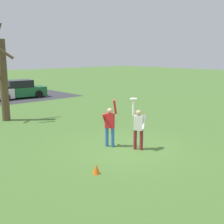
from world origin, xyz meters
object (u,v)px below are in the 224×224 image
at_px(person_defender, 110,124).
at_px(bare_tree_tall, 3,77).
at_px(field_cone_orange, 96,169).
at_px(parked_car_green, 21,90).
at_px(frisbee_disc, 133,99).
at_px(person_catcher, 138,126).

relative_size(person_defender, bare_tree_tall, 0.37).
bearing_deg(person_defender, bare_tree_tall, 159.52).
xyz_separation_m(person_defender, field_cone_orange, (-2.25, -1.79, -0.82)).
relative_size(parked_car_green, field_cone_orange, 13.48).
height_order(person_defender, field_cone_orange, person_defender).
height_order(bare_tree_tall, field_cone_orange, bare_tree_tall).
height_order(person_defender, frisbee_disc, frisbee_disc).
relative_size(person_catcher, bare_tree_tall, 0.37).
xyz_separation_m(person_catcher, bare_tree_tall, (-1.75, 8.87, 1.56)).
relative_size(person_catcher, person_defender, 1.02).
distance_m(person_catcher, frisbee_disc, 1.13).
distance_m(person_catcher, parked_car_green, 16.94).
bearing_deg(field_cone_orange, bare_tree_tall, 83.53).
distance_m(person_catcher, field_cone_orange, 3.05).
distance_m(person_defender, bare_tree_tall, 8.04).
distance_m(frisbee_disc, bare_tree_tall, 8.84).
distance_m(person_defender, parked_car_green, 16.01).
xyz_separation_m(person_defender, bare_tree_tall, (-1.16, 7.80, 1.57)).
height_order(person_defender, bare_tree_tall, bare_tree_tall).
xyz_separation_m(person_catcher, parked_car_green, (3.02, 16.66, -0.25)).
bearing_deg(parked_car_green, field_cone_orange, -100.51).
distance_m(person_defender, frisbee_disc, 1.49).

